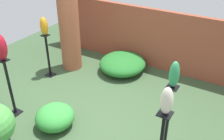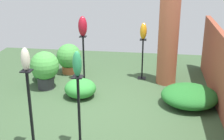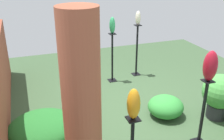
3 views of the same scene
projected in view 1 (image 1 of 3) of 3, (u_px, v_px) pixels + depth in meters
ground_plane at (97, 116)px, 4.92m from camera, size 8.00×8.00×0.00m
brick_wall_back at (149, 38)px, 6.27m from camera, size 5.60×0.12×1.45m
brick_pillar at (69, 21)px, 5.96m from camera, size 0.47×0.47×2.39m
pedestal_ruby at (11, 90)px, 4.73m from camera, size 0.20×0.20×1.14m
pedestal_amber at (48, 58)px, 5.97m from camera, size 0.20×0.20×1.01m
pedestal_jade at (167, 124)px, 3.90m from camera, size 0.20×0.20×1.22m
art_vase_ruby at (0, 47)px, 4.30m from camera, size 0.21×0.21×0.47m
art_vase_amber at (44, 26)px, 5.59m from camera, size 0.17×0.17×0.41m
art_vase_jade at (174, 74)px, 3.47m from camera, size 0.14×0.14×0.39m
art_vase_ivory at (167, 101)px, 2.82m from camera, size 0.14×0.13×0.35m
foliage_bed_west at (123, 63)px, 6.27m from camera, size 1.09×1.16×0.41m
foliage_bed_center at (55, 117)px, 4.58m from camera, size 0.68×0.69×0.40m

